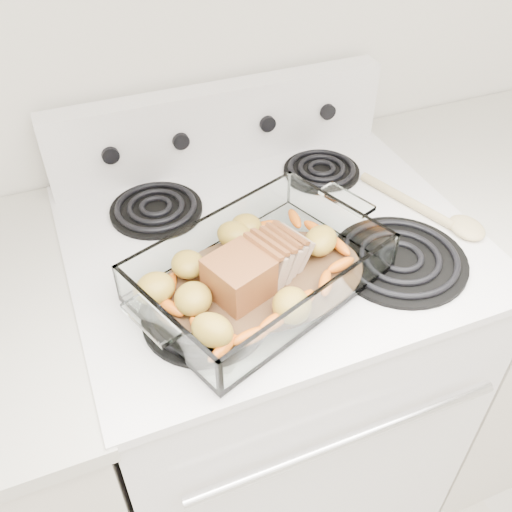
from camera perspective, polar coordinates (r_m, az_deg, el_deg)
name	(u,v)px	position (r m, az deg, el deg)	size (l,w,h in m)	color
electric_range	(268,375)	(1.45, 1.22, -11.77)	(0.78, 0.70, 1.12)	white
counter_right	(484,306)	(1.75, 21.83, -4.67)	(0.58, 0.68, 0.93)	silver
baking_dish	(260,275)	(0.99, 0.43, -1.89)	(0.41, 0.27, 0.08)	white
pork_roast	(250,268)	(0.97, -0.59, -1.17)	(0.19, 0.09, 0.08)	brown
roast_vegetables	(250,257)	(1.01, -0.64, -0.14)	(0.39, 0.21, 0.05)	orange
wooden_spoon	(440,215)	(1.21, 17.88, 3.91)	(0.14, 0.28, 0.02)	tan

